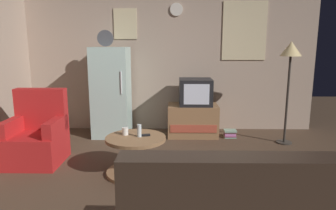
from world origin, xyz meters
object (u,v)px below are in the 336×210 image
tv_stand (193,120)px  coffee_table (136,155)px  wine_glass (139,131)px  fridge (111,92)px  book_stack (230,134)px  crt_tv (195,92)px  remote_control (144,135)px  armchair (37,137)px  mug_ceramic_white (125,131)px  standing_lamp (290,57)px

tv_stand → coffee_table: tv_stand is taller
coffee_table → wine_glass: size_ratio=4.80×
fridge → book_stack: 2.12m
crt_tv → remote_control: (-0.72, -1.57, -0.28)m
coffee_table → armchair: armchair is taller
mug_ceramic_white → armchair: size_ratio=0.09×
fridge → remote_control: 1.75m
tv_stand → book_stack: tv_stand is taller
tv_stand → armchair: size_ratio=0.87×
coffee_table → book_stack: coffee_table is taller
coffee_table → mug_ceramic_white: size_ratio=8.00×
fridge → tv_stand: fridge is taller
armchair → coffee_table: bearing=-15.5°
tv_stand → remote_control: 1.73m
mug_ceramic_white → book_stack: bearing=42.4°
crt_tv → armchair: crt_tv is taller
crt_tv → standing_lamp: (1.40, -0.39, 0.60)m
tv_stand → coffee_table: (-0.78, -1.61, -0.04)m
armchair → book_stack: size_ratio=4.72×
coffee_table → remote_control: bearing=20.2°
mug_ceramic_white → book_stack: mug_ceramic_white is taller
wine_glass → coffee_table: bearing=-169.4°
tv_stand → book_stack: (0.62, -0.12, -0.20)m
fridge → tv_stand: 1.46m
tv_stand → crt_tv: bearing=-1.4°
coffee_table → mug_ceramic_white: mug_ceramic_white is taller
fridge → tv_stand: size_ratio=2.11×
remote_control → standing_lamp: bearing=16.3°
wine_glass → armchair: (-1.40, 0.37, -0.20)m
crt_tv → wine_glass: size_ratio=3.60×
remote_control → fridge: bearing=100.8°
book_stack → fridge: bearing=176.4°
fridge → mug_ceramic_white: bearing=-73.1°
standing_lamp → coffee_table: (-2.22, -1.22, -1.13)m
mug_ceramic_white → book_stack: (1.54, 1.41, -0.44)m
crt_tv → mug_ceramic_white: 1.82m
fridge → remote_control: fridge is taller
tv_stand → mug_ceramic_white: 1.80m
armchair → crt_tv: bearing=29.5°
mug_ceramic_white → armchair: (-1.22, 0.29, -0.17)m
coffee_table → remote_control: size_ratio=4.80×
mug_ceramic_white → book_stack: size_ratio=0.44×
standing_lamp → book_stack: (-0.81, 0.27, -1.29)m
standing_lamp → book_stack: bearing=161.6°
tv_stand → crt_tv: 0.49m
wine_glass → mug_ceramic_white: wine_glass is taller
armchair → book_stack: armchair is taller
fridge → armchair: 1.51m
mug_ceramic_white → remote_control: (0.23, -0.05, -0.03)m
standing_lamp → mug_ceramic_white: standing_lamp is taller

